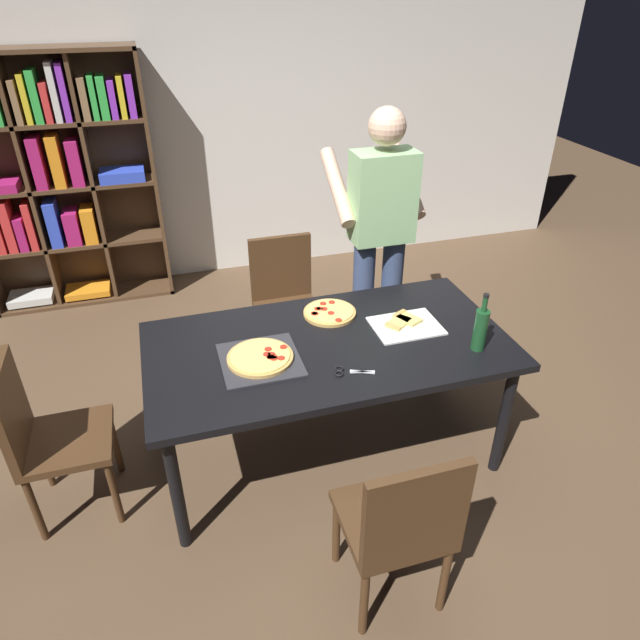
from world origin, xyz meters
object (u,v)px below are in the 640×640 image
at_px(bookshelf, 56,176).
at_px(wine_bottle, 480,329).
at_px(dining_table, 328,353).
at_px(chair_near_camera, 401,523).
at_px(chair_far_side, 285,295).
at_px(chair_left_end, 44,432).
at_px(second_pizza_plain, 330,312).
at_px(pepperoni_pizza_on_tray, 260,358).
at_px(kitchen_scissors, 348,371).
at_px(person_serving_pizza, 380,231).

distance_m(bookshelf, wine_bottle, 3.42).
xyz_separation_m(dining_table, chair_near_camera, (-0.00, -0.97, -0.17)).
xyz_separation_m(dining_table, wine_bottle, (0.71, -0.27, 0.19)).
distance_m(chair_far_side, chair_left_end, 1.72).
xyz_separation_m(dining_table, bookshelf, (-1.45, 2.38, 0.36)).
bearing_deg(second_pizza_plain, chair_far_side, 97.54).
relative_size(bookshelf, pepperoni_pizza_on_tray, 5.05).
bearing_deg(chair_near_camera, chair_left_end, 145.58).
xyz_separation_m(chair_far_side, chair_left_end, (-1.42, -0.97, 0.00)).
distance_m(chair_far_side, second_pizza_plain, 0.75).
distance_m(dining_table, kitchen_scissors, 0.28).
distance_m(dining_table, second_pizza_plain, 0.30).
bearing_deg(person_serving_pizza, chair_left_end, -159.32).
bearing_deg(second_pizza_plain, chair_near_camera, -94.25).
bearing_deg(pepperoni_pizza_on_tray, second_pizza_plain, 35.41).
bearing_deg(second_pizza_plain, pepperoni_pizza_on_tray, -144.59).
bearing_deg(pepperoni_pizza_on_tray, chair_near_camera, -68.15).
bearing_deg(chair_left_end, chair_far_side, 34.42).
height_order(bookshelf, kitchen_scissors, bookshelf).
bearing_deg(chair_near_camera, wine_bottle, 44.85).
bearing_deg(bookshelf, kitchen_scissors, -61.05).
bearing_deg(bookshelf, chair_near_camera, -66.55).
height_order(dining_table, second_pizza_plain, second_pizza_plain).
height_order(bookshelf, wine_bottle, bookshelf).
relative_size(pepperoni_pizza_on_tray, second_pizza_plain, 1.32).
xyz_separation_m(chair_near_camera, second_pizza_plain, (0.09, 1.24, 0.25)).
bearing_deg(chair_near_camera, bookshelf, 113.45).
relative_size(chair_near_camera, chair_left_end, 1.00).
relative_size(bookshelf, second_pizza_plain, 6.64).
height_order(dining_table, kitchen_scissors, kitchen_scissors).
xyz_separation_m(person_serving_pizza, kitchen_scissors, (-0.56, -1.02, -0.24)).
xyz_separation_m(chair_far_side, person_serving_pizza, (0.57, -0.22, 0.49)).
relative_size(dining_table, pepperoni_pizza_on_tray, 4.83).
bearing_deg(chair_far_side, person_serving_pizza, -21.00).
xyz_separation_m(pepperoni_pizza_on_tray, wine_bottle, (1.08, -0.21, 0.10)).
relative_size(chair_far_side, kitchen_scissors, 4.54).
distance_m(bookshelf, second_pizza_plain, 2.63).
height_order(chair_far_side, person_serving_pizza, person_serving_pizza).
xyz_separation_m(person_serving_pizza, wine_bottle, (0.14, -1.02, -0.13)).
distance_m(chair_near_camera, pepperoni_pizza_on_tray, 1.02).
xyz_separation_m(chair_near_camera, pepperoni_pizza_on_tray, (-0.37, 0.92, 0.25)).
height_order(chair_left_end, kitchen_scissors, chair_left_end).
xyz_separation_m(dining_table, person_serving_pizza, (0.57, 0.75, 0.31)).
height_order(chair_near_camera, bookshelf, bookshelf).
xyz_separation_m(dining_table, second_pizza_plain, (0.09, 0.27, 0.08)).
xyz_separation_m(chair_far_side, second_pizza_plain, (0.09, -0.70, 0.25)).
distance_m(person_serving_pizza, wine_bottle, 1.04).
distance_m(bookshelf, person_serving_pizza, 2.60).
xyz_separation_m(wine_bottle, kitchen_scissors, (-0.70, -0.00, -0.11)).
distance_m(chair_far_side, person_serving_pizza, 0.78).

